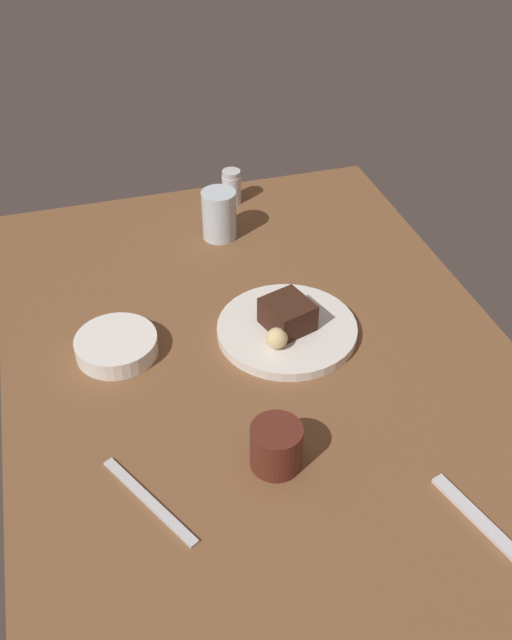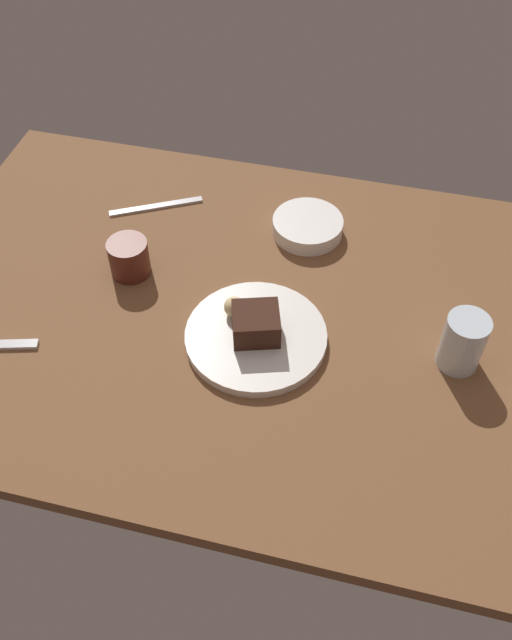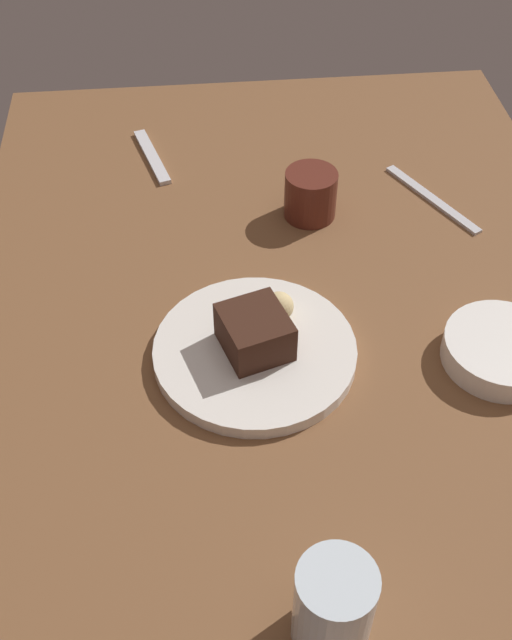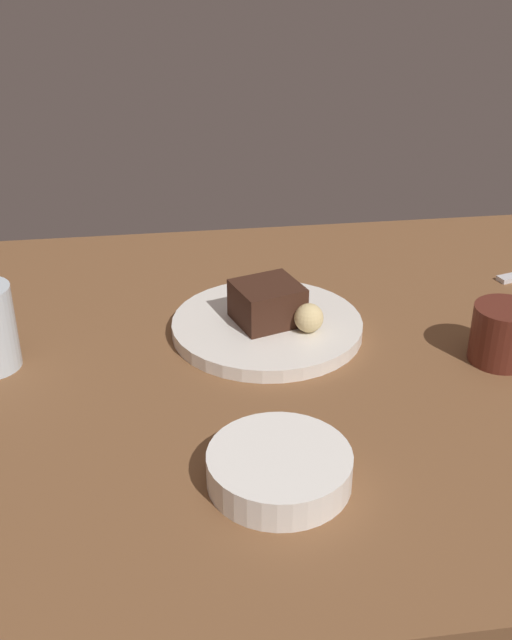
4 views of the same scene
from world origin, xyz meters
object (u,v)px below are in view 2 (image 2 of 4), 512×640
at_px(water_glass, 463,342).
at_px(coffee_cup, 129,258).
at_px(butter_knife, 156,206).
at_px(side_bowl, 308,226).
at_px(dessert_plate, 256,337).
at_px(bread_roll, 234,307).
at_px(chocolate_cake_slice, 256,324).

distance_m(water_glass, coffee_cup, 0.60).
bearing_deg(butter_knife, side_bowl, -28.38).
distance_m(dessert_plate, bread_roll, 0.06).
height_order(chocolate_cake_slice, bread_roll, chocolate_cake_slice).
bearing_deg(bread_roll, water_glass, 0.17).
xyz_separation_m(chocolate_cake_slice, coffee_cup, (-0.26, 0.10, -0.01)).
height_order(chocolate_cake_slice, side_bowl, chocolate_cake_slice).
bearing_deg(bread_roll, chocolate_cake_slice, -36.00).
height_order(chocolate_cake_slice, butter_knife, chocolate_cake_slice).
distance_m(dessert_plate, coffee_cup, 0.29).
xyz_separation_m(dessert_plate, butter_knife, (-0.28, 0.29, -0.01)).
xyz_separation_m(water_glass, coffee_cup, (-0.60, 0.07, -0.02)).
relative_size(dessert_plate, butter_knife, 1.27).
distance_m(chocolate_cake_slice, bread_roll, 0.06).
bearing_deg(chocolate_cake_slice, butter_knife, 134.13).
xyz_separation_m(water_glass, side_bowl, (-0.30, 0.25, -0.04)).
bearing_deg(dessert_plate, bread_roll, 144.01).
bearing_deg(water_glass, butter_knife, 157.56).
relative_size(side_bowl, butter_knife, 0.72).
xyz_separation_m(dessert_plate, water_glass, (0.34, 0.03, 0.04)).
height_order(chocolate_cake_slice, water_glass, water_glass).
bearing_deg(water_glass, coffee_cup, 173.36).
distance_m(water_glass, side_bowl, 0.40).
distance_m(water_glass, butter_knife, 0.67).
distance_m(bread_roll, side_bowl, 0.27).
bearing_deg(side_bowl, bread_roll, -107.29).
height_order(side_bowl, butter_knife, side_bowl).
bearing_deg(water_glass, bread_roll, -179.83).
relative_size(water_glass, side_bowl, 0.75).
distance_m(dessert_plate, butter_knife, 0.40).
distance_m(dessert_plate, chocolate_cake_slice, 0.03).
xyz_separation_m(chocolate_cake_slice, side_bowl, (0.03, 0.29, -0.03)).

